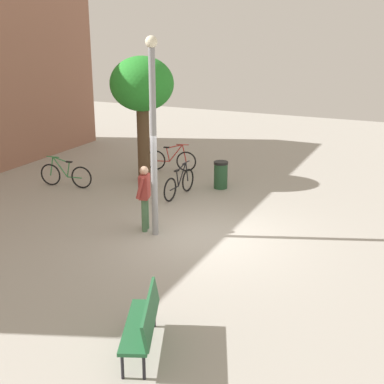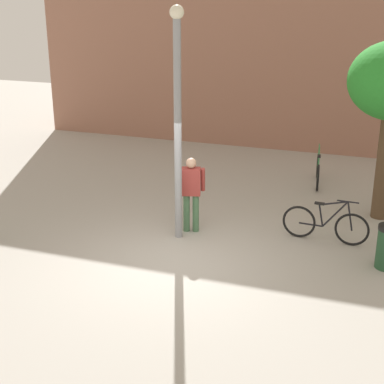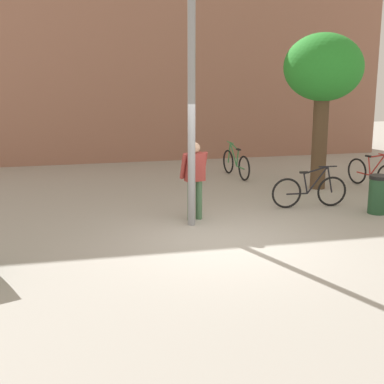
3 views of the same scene
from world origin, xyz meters
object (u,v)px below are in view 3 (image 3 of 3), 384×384
plaza_tree (323,71)px  trash_bin (378,194)px  bicycle_green (236,164)px  lamppost (192,96)px  bicycle_red (372,174)px  bicycle_black (310,191)px  person_by_lamppost (195,176)px

plaza_tree → trash_bin: (0.22, -2.63, -2.62)m
bicycle_green → lamppost: bearing=-117.6°
plaza_tree → trash_bin: bearing=-85.2°
bicycle_red → bicycle_black: same height
person_by_lamppost → bicycle_green: bearing=62.0°
trash_bin → bicycle_black: bearing=146.6°
person_by_lamppost → trash_bin: 4.15m
bicycle_green → trash_bin: size_ratio=2.08×
bicycle_green → bicycle_black: bearing=-80.1°
person_by_lamppost → trash_bin: size_ratio=1.93×
bicycle_green → trash_bin: (1.91, -4.53, 0.05)m
plaza_tree → bicycle_red: size_ratio=2.27×
lamppost → person_by_lamppost: bearing=67.5°
lamppost → trash_bin: size_ratio=5.51×
lamppost → person_by_lamppost: (0.15, 0.37, -1.69)m
lamppost → bicycle_black: lamppost is taller
person_by_lamppost → bicycle_green: (2.19, 4.11, -0.58)m
lamppost → trash_bin: lamppost is taller
lamppost → bicycle_black: size_ratio=2.63×
person_by_lamppost → trash_bin: (4.10, -0.42, -0.53)m
lamppost → person_by_lamppost: size_ratio=2.85×
lamppost → bicycle_red: 6.34m
person_by_lamppost → bicycle_red: size_ratio=0.94×
lamppost → bicycle_black: 3.83m
plaza_tree → trash_bin: size_ratio=4.65×
plaza_tree → bicycle_red: (1.42, -0.28, -2.67)m
lamppost → bicycle_red: (5.45, 2.30, -2.27)m
person_by_lamppost → bicycle_black: size_ratio=0.92×
bicycle_red → trash_bin: (-1.20, -2.35, 0.05)m
bicycle_green → bicycle_red: bearing=-35.0°
bicycle_black → trash_bin: bearing=-33.4°
plaza_tree → bicycle_green: 3.69m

